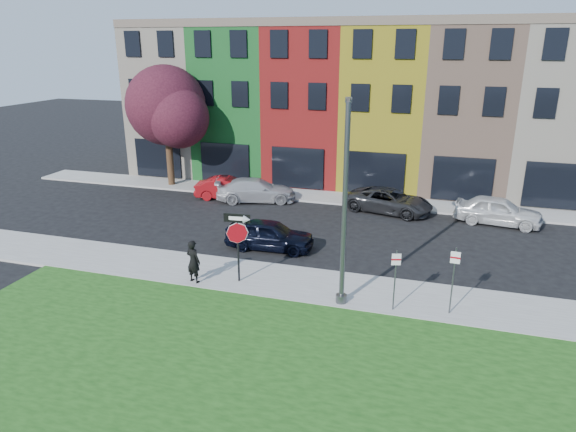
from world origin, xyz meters
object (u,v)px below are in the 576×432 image
(man, at_px, (193,261))
(street_lamp, at_px, (345,206))
(stop_sign, at_px, (237,234))
(sedan_near, at_px, (270,235))

(man, distance_m, street_lamp, 6.45)
(stop_sign, relative_size, man, 1.60)
(man, height_order, street_lamp, street_lamp)
(stop_sign, height_order, street_lamp, street_lamp)
(man, bearing_deg, sedan_near, -95.02)
(sedan_near, height_order, street_lamp, street_lamp)
(man, relative_size, sedan_near, 0.42)
(stop_sign, relative_size, street_lamp, 0.39)
(man, height_order, sedan_near, man)
(stop_sign, bearing_deg, street_lamp, -9.22)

